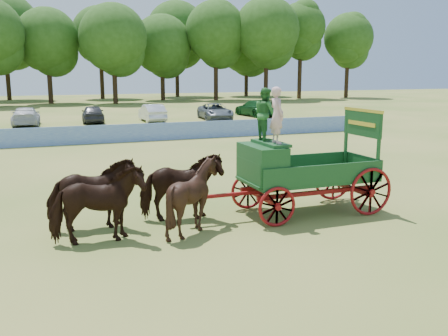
% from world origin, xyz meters
% --- Properties ---
extents(ground, '(160.00, 160.00, 0.00)m').
position_xyz_m(ground, '(0.00, 0.00, 0.00)').
color(ground, '#9F8A48').
rests_on(ground, ground).
extents(horse_lead_left, '(2.25, 1.03, 1.90)m').
position_xyz_m(horse_lead_left, '(-9.47, 0.76, 0.95)').
color(horse_lead_left, black).
rests_on(horse_lead_left, ground).
extents(horse_lead_right, '(2.25, 1.04, 1.90)m').
position_xyz_m(horse_lead_right, '(-9.47, 1.86, 0.95)').
color(horse_lead_right, black).
rests_on(horse_lead_right, ground).
extents(horse_wheel_left, '(1.83, 1.65, 1.90)m').
position_xyz_m(horse_wheel_left, '(-7.07, 0.76, 0.95)').
color(horse_wheel_left, black).
rests_on(horse_wheel_left, ground).
extents(horse_wheel_right, '(2.36, 1.31, 1.90)m').
position_xyz_m(horse_wheel_right, '(-7.07, 1.86, 0.95)').
color(horse_wheel_right, black).
rests_on(horse_wheel_right, ground).
extents(farm_dray, '(6.00, 2.00, 3.68)m').
position_xyz_m(farm_dray, '(-4.10, 1.33, 1.60)').
color(farm_dray, maroon).
rests_on(farm_dray, ground).
extents(sponsor_banner, '(26.00, 0.08, 1.05)m').
position_xyz_m(sponsor_banner, '(-1.00, 18.00, 0.53)').
color(sponsor_banner, '#204AB2').
rests_on(sponsor_banner, ground).
extents(parked_cars, '(36.98, 7.01, 1.61)m').
position_xyz_m(parked_cars, '(-8.66, 29.93, 0.74)').
color(parked_cars, silver).
rests_on(parked_cars, ground).
extents(treeline, '(86.94, 23.69, 15.03)m').
position_xyz_m(treeline, '(-4.37, 60.15, 9.23)').
color(treeline, '#382314').
rests_on(treeline, ground).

